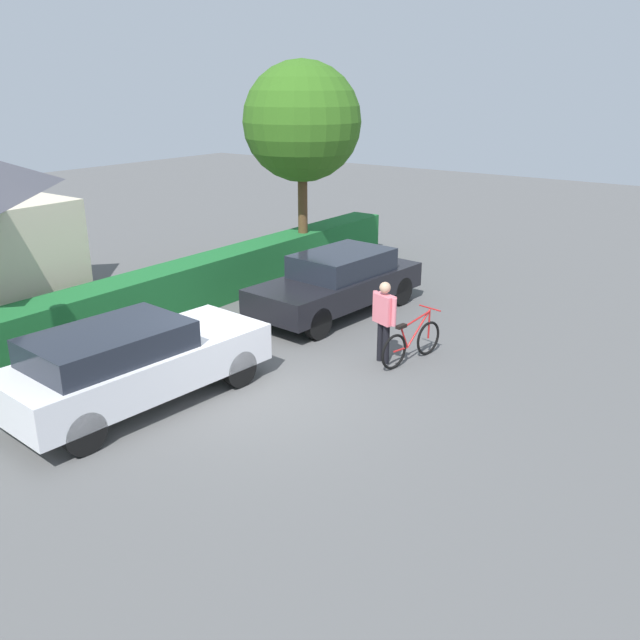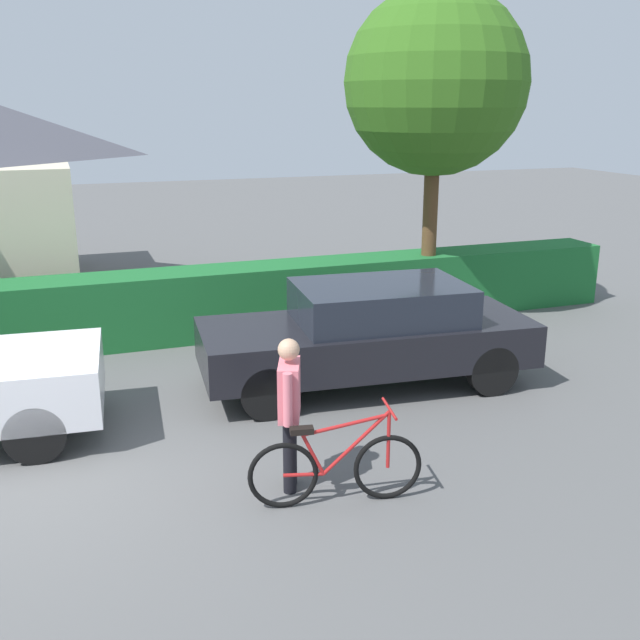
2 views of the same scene
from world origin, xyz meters
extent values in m
plane|color=#575757|center=(0.00, 0.00, 0.00)|extent=(60.00, 60.00, 0.00)
cube|color=#1C642D|center=(0.00, 4.34, 0.56)|extent=(20.18, 0.90, 1.12)
cube|color=silver|center=(-1.41, 1.42, 0.65)|extent=(4.51, 2.04, 0.65)
cube|color=#1E232D|center=(-1.92, 1.46, 1.20)|extent=(2.52, 1.68, 0.44)
cylinder|color=black|center=(0.14, 2.05, 0.33)|extent=(0.67, 0.23, 0.66)
cylinder|color=black|center=(0.02, 0.54, 0.33)|extent=(0.67, 0.23, 0.66)
cylinder|color=black|center=(-2.83, 2.29, 0.33)|extent=(0.67, 0.23, 0.66)
cylinder|color=black|center=(-2.96, 0.78, 0.33)|extent=(0.67, 0.23, 0.66)
cube|color=black|center=(4.22, 1.42, 0.62)|extent=(4.55, 2.04, 0.57)
cube|color=#1E232D|center=(4.42, 1.40, 1.16)|extent=(2.36, 1.66, 0.50)
cylinder|color=black|center=(5.78, 2.05, 0.34)|extent=(0.69, 0.23, 0.68)
cylinder|color=black|center=(5.66, 0.54, 0.34)|extent=(0.69, 0.23, 0.68)
cylinder|color=black|center=(2.78, 2.29, 0.34)|extent=(0.69, 0.23, 0.68)
cylinder|color=black|center=(2.66, 0.79, 0.34)|extent=(0.69, 0.23, 0.68)
torus|color=black|center=(3.24, -1.42, 0.34)|extent=(0.67, 0.17, 0.67)
torus|color=black|center=(2.24, -1.24, 0.34)|extent=(0.67, 0.17, 0.67)
cylinder|color=#B21E1E|center=(2.93, -1.37, 0.62)|extent=(0.65, 0.15, 0.63)
cylinder|color=#B21E1E|center=(2.52, -1.29, 0.54)|extent=(0.24, 0.08, 0.45)
cylinder|color=#B21E1E|center=(2.81, -1.35, 0.81)|extent=(0.79, 0.18, 0.18)
cylinder|color=#B21E1E|center=(2.43, -1.28, 0.33)|extent=(0.39, 0.10, 0.05)
cylinder|color=#B21E1E|center=(3.24, -1.42, 0.63)|extent=(0.04, 0.04, 0.58)
cube|color=black|center=(2.42, -1.27, 0.79)|extent=(0.23, 0.14, 0.06)
cylinder|color=#B21E1E|center=(3.24, -1.42, 0.95)|extent=(0.12, 0.50, 0.03)
cylinder|color=black|center=(2.44, -0.83, 0.39)|extent=(0.13, 0.13, 0.78)
cylinder|color=black|center=(2.39, -0.98, 0.39)|extent=(0.13, 0.13, 0.78)
cube|color=#E5727F|center=(2.42, -0.91, 1.05)|extent=(0.34, 0.50, 0.55)
sphere|color=tan|center=(2.42, -0.91, 1.47)|extent=(0.21, 0.21, 0.21)
cylinder|color=#E5727F|center=(2.51, -0.65, 1.07)|extent=(0.09, 0.09, 0.52)
cylinder|color=#E5727F|center=(2.32, -1.17, 1.07)|extent=(0.09, 0.09, 0.52)
cylinder|color=brown|center=(6.60, 4.20, 1.56)|extent=(0.26, 0.26, 3.12)
sphere|color=#33661C|center=(6.60, 4.20, 4.05)|extent=(3.09, 3.09, 3.09)
camera|label=1|loc=(-7.78, -6.87, 5.00)|focal=37.70mm
camera|label=2|loc=(0.49, -7.19, 3.71)|focal=41.04mm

